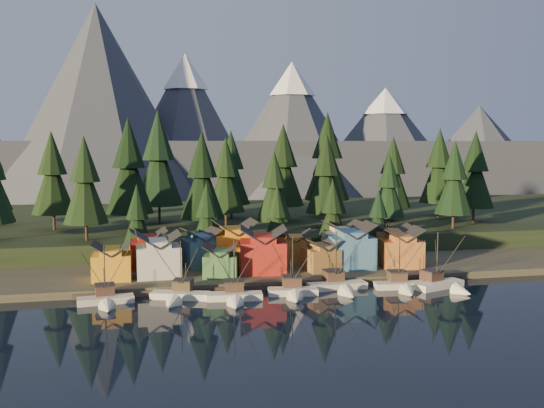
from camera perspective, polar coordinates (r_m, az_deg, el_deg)
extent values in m
plane|color=black|center=(109.04, 2.56, -9.82)|extent=(500.00, 500.00, 0.00)
cube|color=#3C372B|center=(146.86, -1.43, -5.42)|extent=(400.00, 50.00, 1.50)
cube|color=black|center=(195.18, -4.17, -1.96)|extent=(420.00, 100.00, 6.00)
cube|color=#473C33|center=(124.43, 0.61, -7.60)|extent=(80.00, 4.00, 1.00)
cube|color=#4A4D5F|center=(342.87, -7.70, 3.38)|extent=(560.00, 160.00, 30.00)
cone|color=#4A4D5F|center=(282.53, -16.05, 8.78)|extent=(100.00, 100.00, 90.00)
cone|color=#4A4D5F|center=(300.38, -8.08, 7.04)|extent=(80.00, 80.00, 72.00)
cone|color=white|center=(302.22, -8.15, 12.23)|extent=(22.40, 22.40, 17.28)
cone|color=#4A4D5F|center=(296.39, 1.85, 6.72)|extent=(84.00, 84.00, 68.00)
cone|color=white|center=(297.91, 1.87, 11.70)|extent=(23.52, 23.52, 16.32)
cone|color=#4A4D5F|center=(328.95, 10.54, 5.67)|extent=(92.00, 92.00, 58.00)
cone|color=white|center=(329.66, 10.62, 9.50)|extent=(25.76, 25.76, 13.92)
cone|color=#4A4D5F|center=(363.27, 18.83, 4.83)|extent=(88.00, 88.00, 50.00)
cube|color=beige|center=(116.49, -15.38, -8.81)|extent=(10.38, 4.30, 1.69)
cone|color=beige|center=(111.14, -15.21, -9.52)|extent=(3.55, 3.78, 3.18)
cube|color=black|center=(116.65, -15.37, -9.11)|extent=(10.63, 4.38, 0.37)
cube|color=#4E3329|center=(117.88, -15.45, -7.82)|extent=(3.73, 3.54, 1.91)
cube|color=#2C2929|center=(117.64, -15.47, -7.32)|extent=(3.96, 3.77, 0.21)
cylinder|color=black|center=(115.83, -15.47, -6.07)|extent=(0.19, 0.19, 9.53)
cylinder|color=black|center=(119.59, -15.53, -6.90)|extent=(0.15, 0.15, 4.66)
cube|color=beige|center=(116.89, -8.63, -8.61)|extent=(11.53, 6.69, 1.73)
cone|color=beige|center=(111.24, -9.47, -9.37)|extent=(4.31, 4.63, 3.25)
cube|color=black|center=(117.05, -8.62, -8.92)|extent=(11.80, 6.82, 0.38)
cube|color=#4A3C27|center=(118.38, -8.37, -7.58)|extent=(4.34, 4.21, 1.95)
cube|color=#2C2929|center=(118.14, -8.38, -7.07)|extent=(4.62, 4.48, 0.22)
cylinder|color=black|center=(116.25, -8.58, -5.81)|extent=(0.20, 0.20, 9.76)
cylinder|color=black|center=(120.20, -8.10, -6.63)|extent=(0.15, 0.15, 4.77)
cube|color=beige|center=(115.06, -3.54, -8.78)|extent=(10.71, 4.52, 1.77)
cone|color=beige|center=(109.55, -3.45, -9.54)|extent=(3.71, 3.92, 3.32)
cube|color=black|center=(115.23, -3.54, -9.10)|extent=(10.97, 4.61, 0.39)
cube|color=#443224|center=(116.48, -3.58, -7.73)|extent=(3.91, 3.71, 1.99)
cube|color=#2C2929|center=(116.23, -3.58, -7.20)|extent=(4.15, 3.96, 0.22)
cylinder|color=black|center=(114.35, -3.57, -5.89)|extent=(0.20, 0.20, 9.95)
cylinder|color=black|center=(118.23, -3.62, -6.76)|extent=(0.15, 0.15, 4.86)
cube|color=beige|center=(118.49, 1.97, -8.34)|extent=(9.92, 4.63, 1.77)
cone|color=beige|center=(113.44, 2.26, -8.99)|extent=(3.75, 3.69, 3.32)
cube|color=black|center=(118.65, 1.97, -8.66)|extent=(10.16, 4.71, 0.39)
cube|color=#50362A|center=(119.77, 1.88, -7.34)|extent=(3.97, 3.79, 1.99)
cube|color=#2C2929|center=(119.52, 1.89, -6.83)|extent=(4.22, 4.04, 0.22)
cylinder|color=black|center=(117.77, 1.95, -5.53)|extent=(0.20, 0.20, 9.97)
cylinder|color=black|center=(121.35, 1.79, -6.42)|extent=(0.16, 0.16, 4.87)
cube|color=beige|center=(123.58, 6.15, -7.77)|extent=(12.06, 4.02, 1.83)
cone|color=beige|center=(117.69, 7.31, -8.48)|extent=(3.63, 4.23, 3.43)
cube|color=black|center=(123.74, 6.15, -8.08)|extent=(12.35, 4.09, 0.40)
cube|color=#50382A|center=(125.16, 5.80, -6.76)|extent=(3.83, 3.61, 2.06)
cube|color=#2C2929|center=(124.91, 5.80, -6.25)|extent=(4.07, 3.85, 0.23)
cylinder|color=black|center=(122.97, 6.06, -4.98)|extent=(0.21, 0.21, 10.30)
cylinder|color=black|center=(127.08, 5.41, -5.83)|extent=(0.16, 0.16, 5.03)
cube|color=beige|center=(126.13, 11.95, -7.60)|extent=(10.54, 4.23, 1.71)
cone|color=beige|center=(120.95, 12.79, -8.20)|extent=(3.55, 3.81, 3.21)
cube|color=black|center=(126.28, 11.94, -7.88)|extent=(10.80, 4.31, 0.37)
cube|color=#4F3B2A|center=(127.50, 11.69, -6.69)|extent=(3.73, 3.54, 1.92)
cube|color=#2C2929|center=(127.27, 11.70, -6.22)|extent=(3.96, 3.77, 0.21)
cylinder|color=black|center=(125.54, 11.91, -5.04)|extent=(0.19, 0.19, 9.62)
cylinder|color=black|center=(129.17, 11.41, -5.84)|extent=(0.15, 0.15, 4.71)
cube|color=white|center=(128.23, 15.45, -7.46)|extent=(11.62, 6.98, 1.79)
cone|color=white|center=(124.33, 17.55, -7.94)|extent=(4.46, 4.73, 3.36)
cube|color=black|center=(128.39, 15.44, -7.75)|extent=(11.89, 7.12, 0.39)
cube|color=#483026|center=(129.19, 14.80, -6.55)|extent=(4.52, 4.39, 2.02)
cube|color=#2C2929|center=(128.96, 14.82, -6.06)|extent=(4.81, 4.68, 0.22)
cylinder|color=black|center=(127.48, 15.30, -4.83)|extent=(0.20, 0.20, 10.09)
cylinder|color=black|center=(130.42, 14.08, -5.71)|extent=(0.16, 0.16, 4.93)
cube|color=orange|center=(128.13, -14.82, -5.73)|extent=(7.88, 6.94, 5.29)
cube|color=orange|center=(127.55, -14.85, -4.33)|extent=(4.41, 6.71, 1.08)
cube|color=beige|center=(128.88, -10.64, -5.31)|extent=(9.19, 8.22, 6.46)
cube|color=beige|center=(128.20, -10.67, -3.62)|extent=(5.16, 7.94, 1.26)
cube|color=#3E6C3A|center=(127.21, -4.82, -5.79)|extent=(8.26, 7.92, 4.63)
cube|color=#3E6C3A|center=(126.68, -4.83, -4.55)|extent=(5.19, 7.06, 0.98)
cube|color=maroon|center=(130.67, -0.86, -4.97)|extent=(10.82, 9.87, 6.82)
cube|color=maroon|center=(129.97, -0.87, -3.20)|extent=(6.50, 9.05, 1.36)
cube|color=olive|center=(133.09, 4.65, -5.23)|extent=(7.60, 7.60, 4.82)
cube|color=olive|center=(132.57, 4.66, -4.01)|extent=(4.58, 7.05, 0.95)
cube|color=teal|center=(136.39, 7.43, -4.51)|extent=(10.00, 8.57, 7.07)
cube|color=teal|center=(135.70, 7.45, -2.77)|extent=(5.68, 8.18, 1.35)
cube|color=#BB6C30|center=(139.71, 11.99, -4.55)|extent=(9.67, 8.70, 6.06)
cube|color=#BB6C30|center=(139.11, 12.02, -3.08)|extent=(5.71, 8.08, 1.24)
cube|color=maroon|center=(137.53, -11.56, -4.66)|extent=(8.49, 7.66, 6.25)
cube|color=maroon|center=(136.92, -11.59, -3.15)|extent=(4.87, 7.28, 1.13)
cube|color=#376183|center=(137.74, -6.67, -4.59)|extent=(9.06, 8.72, 6.16)
cube|color=#376183|center=(137.13, -6.69, -3.11)|extent=(5.72, 7.76, 1.07)
cube|color=orange|center=(139.45, -3.58, -4.22)|extent=(9.85, 8.48, 7.15)
cube|color=orange|center=(138.77, -3.59, -2.50)|extent=(5.56, 8.15, 1.34)
cube|color=#B4762E|center=(141.51, 2.22, -4.45)|extent=(8.43, 7.36, 5.29)
cube|color=#B4762E|center=(140.98, 2.23, -3.19)|extent=(5.09, 6.66, 1.05)
cube|color=beige|center=(144.34, 6.77, -4.02)|extent=(8.61, 7.68, 6.59)
cube|color=beige|center=(143.73, 6.79, -2.50)|extent=(4.79, 7.46, 1.19)
cube|color=#A8683B|center=(148.20, 11.39, -3.95)|extent=(8.89, 8.54, 6.05)
cube|color=#A8683B|center=(147.65, 11.42, -2.59)|extent=(5.60, 7.61, 1.05)
cylinder|color=#332319|center=(172.38, -19.82, -1.53)|extent=(0.70, 0.70, 4.66)
cone|color=black|center=(171.44, -19.94, 1.82)|extent=(11.39, 11.39, 16.06)
cone|color=black|center=(171.11, -20.03, 4.58)|extent=(7.77, 7.77, 11.65)
cylinder|color=#332319|center=(151.58, -17.06, -2.46)|extent=(0.70, 0.70, 4.41)
cone|color=black|center=(150.54, -17.17, 1.13)|extent=(10.77, 10.77, 15.18)
cone|color=black|center=(150.14, -17.26, 4.11)|extent=(7.34, 7.34, 11.01)
cylinder|color=#332319|center=(162.87, -13.20, -1.65)|extent=(0.70, 0.70, 5.25)
cone|color=black|center=(161.82, -13.30, 2.35)|extent=(12.84, 12.84, 18.09)
cone|color=black|center=(161.54, -13.38, 5.66)|extent=(8.75, 8.75, 13.13)
cylinder|color=#332319|center=(177.77, -10.55, -0.90)|extent=(0.70, 0.70, 5.74)
cone|color=black|center=(176.76, -10.62, 3.11)|extent=(14.04, 14.04, 19.79)
cone|color=black|center=(176.59, -10.68, 6.42)|extent=(9.57, 9.57, 14.36)
cylinder|color=#332319|center=(153.69, -6.54, -2.10)|extent=(0.70, 0.70, 4.60)
cone|color=black|center=(152.64, -6.58, 1.62)|extent=(11.25, 11.25, 15.86)
cone|color=black|center=(152.27, -6.62, 4.69)|extent=(7.67, 7.67, 11.51)
cylinder|color=#332319|center=(169.41, -4.34, -1.38)|extent=(0.70, 0.70, 4.37)
cone|color=black|center=(168.48, -4.37, 1.82)|extent=(10.67, 10.67, 15.04)
cone|color=black|center=(168.12, -4.39, 4.46)|extent=(7.28, 7.28, 10.92)
cylinder|color=#332319|center=(154.58, 0.20, -2.17)|extent=(0.70, 0.70, 3.74)
cone|color=black|center=(153.66, 0.20, 0.82)|extent=(9.15, 9.15, 12.89)
cone|color=black|center=(153.23, 0.20, 3.30)|extent=(6.24, 6.24, 9.36)
cylinder|color=#332319|center=(179.47, 1.05, -0.84)|extent=(0.70, 0.70, 5.07)
cone|color=black|center=(178.53, 1.06, 2.66)|extent=(12.39, 12.39, 17.47)
cone|color=black|center=(178.26, 1.06, 5.55)|extent=(8.45, 8.45, 12.68)
cylinder|color=#332319|center=(165.31, 5.10, -1.53)|extent=(0.70, 0.70, 4.55)
cone|color=black|center=(164.34, 5.13, 1.88)|extent=(11.12, 11.12, 15.66)
cone|color=black|center=(163.99, 5.16, 4.70)|extent=(7.58, 7.58, 11.37)
cylinder|color=#332319|center=(191.31, 5.17, -0.35)|extent=(0.70, 0.70, 5.76)
cone|color=black|center=(190.37, 5.20, 3.39)|extent=(14.07, 14.07, 19.83)
cone|color=black|center=(190.22, 5.23, 6.47)|extent=(9.59, 9.59, 14.39)
cylinder|color=#332319|center=(166.21, 10.89, -1.74)|extent=(0.70, 0.70, 3.58)
cone|color=black|center=(165.38, 10.94, 0.92)|extent=(8.75, 8.75, 12.33)
cone|color=black|center=(164.97, 10.99, 3.13)|extent=(5.97, 5.97, 8.95)
cylinder|color=#332319|center=(183.89, 11.24, -0.89)|extent=(0.70, 0.70, 4.43)
cone|color=black|center=(183.03, 11.30, 2.09)|extent=(10.83, 10.83, 15.25)
cone|color=black|center=(182.70, 11.35, 4.55)|extent=(7.38, 7.38, 11.07)
cylinder|color=#332319|center=(172.25, 16.67, -1.52)|extent=(0.70, 0.70, 4.20)
cone|color=black|center=(171.36, 16.76, 1.50)|extent=(10.26, 10.26, 14.46)
cone|color=black|center=(170.99, 16.84, 4.00)|extent=(7.00, 7.00, 10.50)
cylinder|color=#332319|center=(196.97, 15.36, -0.48)|extent=(0.70, 0.70, 4.90)
cone|color=black|center=(196.12, 15.44, 2.60)|extent=(11.98, 11.98, 16.88)
cone|color=black|center=(195.86, 15.51, 5.15)|extent=(8.17, 8.17, 12.25)
cylinder|color=#332319|center=(186.65, -3.84, -0.64)|extent=(0.70, 0.70, 4.77)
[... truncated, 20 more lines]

